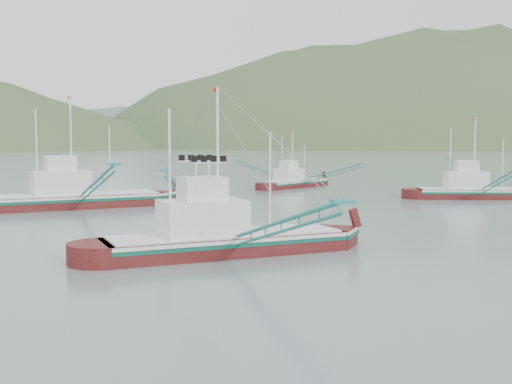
{
  "coord_description": "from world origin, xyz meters",
  "views": [
    {
      "loc": [
        -6.29,
        -36.91,
        6.93
      ],
      "look_at": [
        0.0,
        6.0,
        3.2
      ],
      "focal_mm": 45.0,
      "sensor_mm": 36.0,
      "label": 1
    }
  ],
  "objects": [
    {
      "name": "ground",
      "position": [
        0.0,
        0.0,
        0.0
      ],
      "size": [
        1200.0,
        1200.0,
        0.0
      ],
      "primitive_type": "plane",
      "color": "slate",
      "rests_on": "ground"
    },
    {
      "name": "bg_boat_far",
      "position": [
        11.61,
        49.35,
        1.86
      ],
      "size": [
        17.15,
        18.3,
        8.65
      ],
      "rotation": [
        0.0,
        0.0,
        0.72
      ],
      "color": "#470C0B",
      "rests_on": "ground"
    },
    {
      "name": "ridge_distant",
      "position": [
        30.0,
        560.0,
        0.0
      ],
      "size": [
        960.0,
        400.0,
        240.0
      ],
      "primitive_type": "ellipsoid",
      "color": "slate",
      "rests_on": "ground"
    },
    {
      "name": "headland_right",
      "position": [
        240.0,
        430.0,
        0.0
      ],
      "size": [
        684.0,
        432.0,
        306.0
      ],
      "primitive_type": "ellipsoid",
      "color": "#3E552B",
      "rests_on": "ground"
    },
    {
      "name": "bg_boat_left",
      "position": [
        -14.65,
        27.54,
        2.28
      ],
      "size": [
        16.61,
        28.28,
        11.79
      ],
      "rotation": [
        0.0,
        0.0,
        0.32
      ],
      "color": "#470C0B",
      "rests_on": "ground"
    },
    {
      "name": "main_boat",
      "position": [
        -2.76,
        0.53,
        2.01
      ],
      "size": [
        14.98,
        25.7,
        10.62
      ],
      "rotation": [
        0.0,
        0.0,
        0.27
      ],
      "color": "#470C0B",
      "rests_on": "ground"
    },
    {
      "name": "bg_boat_right",
      "position": [
        28.7,
        30.63,
        1.68
      ],
      "size": [
        13.85,
        24.08,
        9.84
      ],
      "rotation": [
        0.0,
        0.0,
        -0.19
      ],
      "color": "#470C0B",
      "rests_on": "ground"
    }
  ]
}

